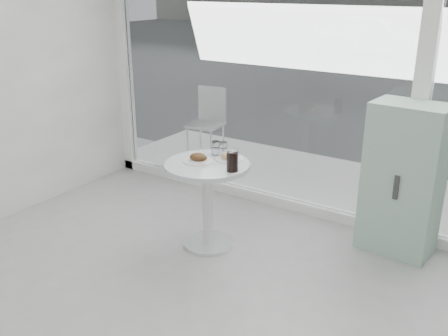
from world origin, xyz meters
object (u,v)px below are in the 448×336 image
Objects in this scene: patio_chair at (208,119)px; plate_donut at (229,157)px; plate_fritter at (199,158)px; main_table at (207,187)px; water_tumbler_b at (223,150)px; water_tumbler_a at (216,149)px; car_white at (373,34)px; cola_glass at (232,161)px; mint_cabinet at (403,179)px.

patio_chair is 2.16m from plate_donut.
plate_fritter reaches higher than plate_donut.
plate_fritter is (-0.08, -0.01, 0.25)m from main_table.
patio_chair is 7.50× the size of water_tumbler_b.
car_white is at bearing 101.85° from water_tumbler_a.
cola_glass is (0.36, -0.03, 0.06)m from plate_fritter.
water_tumbler_a is 0.07m from water_tumbler_b.
mint_cabinet reaches higher than water_tumbler_b.
car_white is at bearing 90.88° from patio_chair.
cola_glass reaches higher than water_tumbler_b.
patio_chair is 7.49× the size of water_tumbler_a.
cola_glass reaches higher than plate_donut.
mint_cabinet is at bearing 31.36° from main_table.
water_tumbler_b is at bearing 134.42° from cola_glass.
water_tumbler_a is at bearing -59.74° from patio_chair.
mint_cabinet is 0.34× the size of car_white.
main_table is 0.60× the size of mint_cabinet.
water_tumbler_b is at bearing 89.45° from main_table.
water_tumbler_b is (-0.10, 0.06, 0.03)m from plate_donut.
patio_chair is 11.38m from car_white.
plate_donut reaches higher than main_table.
mint_cabinet is at bearing 23.39° from water_tumbler_a.
cola_glass reaches higher than water_tumbler_a.
main_table is 0.36m from water_tumbler_a.
plate_fritter is (-1.48, -0.86, 0.15)m from mint_cabinet.
main_table is 13.39m from car_white.
plate_fritter is 0.27m from plate_donut.
water_tumbler_a is at bearing 105.70° from main_table.
mint_cabinet reaches higher than plate_donut.
plate_fritter is at bearing -144.92° from mint_cabinet.
patio_chair reaches higher than plate_fritter.
water_tumbler_b is 0.39m from cola_glass.
plate_donut is at bearing -56.80° from patio_chair.
cola_glass is at bearing -57.09° from patio_chair.
cola_glass is (-1.12, -0.89, 0.21)m from mint_cabinet.
plate_fritter is at bearing 174.47° from cola_glass.
water_tumbler_b reaches higher than main_table.
patio_chair is at bearing 128.65° from water_tumbler_b.
plate_fritter is at bearing -167.53° from car_white.
plate_donut is 1.97× the size of water_tumbler_a.
mint_cabinet is 10.65× the size of water_tumbler_b.
plate_donut is 1.97× the size of water_tumbler_b.
car_white is 13.24m from plate_donut.
water_tumbler_a reaches higher than main_table.
cola_glass is at bearing -37.89° from water_tumbler_a.
water_tumbler_a reaches higher than plate_donut.
water_tumbler_b is (1.27, -1.59, 0.26)m from patio_chair.
plate_fritter is 1.05× the size of plate_donut.
water_tumbler_b is at bearing 70.90° from plate_fritter.
plate_fritter is 1.41× the size of cola_glass.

